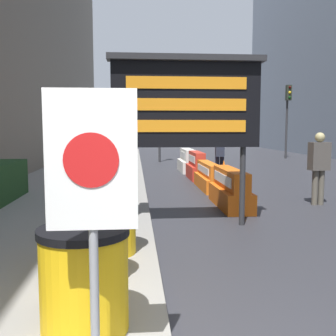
{
  "coord_description": "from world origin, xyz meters",
  "views": [
    {
      "loc": [
        -0.27,
        -2.23,
        1.75
      ],
      "look_at": [
        0.51,
        7.04,
        0.79
      ],
      "focal_mm": 42.0,
      "sensor_mm": 36.0,
      "label": 1
    }
  ],
  "objects_px": {
    "barrel_drum_foreground": "(84,279)",
    "traffic_light_far_side": "(288,106)",
    "message_board": "(186,103)",
    "traffic_light_near_curb": "(160,111)",
    "pedestrian_passerby": "(319,162)",
    "traffic_cone_near": "(224,172)",
    "barrel_drum_back": "(109,221)",
    "jersey_barrier_orange_near": "(209,177)",
    "barrel_drum_middle": "(88,243)",
    "pedestrian_worker": "(220,151)",
    "jersey_barrier_orange_far": "(230,190)",
    "jersey_barrier_white": "(188,162)",
    "warning_sign": "(92,182)",
    "jersey_barrier_red_striped": "(197,167)"
  },
  "relations": [
    {
      "from": "jersey_barrier_orange_near",
      "to": "traffic_light_far_side",
      "type": "distance_m",
      "value": 12.66
    },
    {
      "from": "traffic_light_near_curb",
      "to": "pedestrian_worker",
      "type": "bearing_deg",
      "value": -79.18
    },
    {
      "from": "jersey_barrier_orange_near",
      "to": "traffic_light_near_curb",
      "type": "height_order",
      "value": "traffic_light_near_curb"
    },
    {
      "from": "barrel_drum_middle",
      "to": "jersey_barrier_orange_near",
      "type": "height_order",
      "value": "barrel_drum_middle"
    },
    {
      "from": "jersey_barrier_orange_near",
      "to": "pedestrian_passerby",
      "type": "xyz_separation_m",
      "value": [
        2.03,
        -2.54,
        0.64
      ]
    },
    {
      "from": "traffic_light_far_side",
      "to": "pedestrian_passerby",
      "type": "height_order",
      "value": "traffic_light_far_side"
    },
    {
      "from": "jersey_barrier_orange_far",
      "to": "traffic_light_far_side",
      "type": "height_order",
      "value": "traffic_light_far_side"
    },
    {
      "from": "jersey_barrier_white",
      "to": "pedestrian_passerby",
      "type": "bearing_deg",
      "value": -73.88
    },
    {
      "from": "message_board",
      "to": "pedestrian_passerby",
      "type": "relative_size",
      "value": 1.81
    },
    {
      "from": "warning_sign",
      "to": "pedestrian_passerby",
      "type": "xyz_separation_m",
      "value": [
        4.4,
        6.01,
        -0.44
      ]
    },
    {
      "from": "message_board",
      "to": "traffic_light_near_curb",
      "type": "xyz_separation_m",
      "value": [
        0.37,
        13.16,
        0.44
      ]
    },
    {
      "from": "barrel_drum_middle",
      "to": "warning_sign",
      "type": "distance_m",
      "value": 1.78
    },
    {
      "from": "barrel_drum_foreground",
      "to": "traffic_light_far_side",
      "type": "distance_m",
      "value": 20.73
    },
    {
      "from": "warning_sign",
      "to": "pedestrian_worker",
      "type": "xyz_separation_m",
      "value": [
        2.98,
        9.9,
        -0.39
      ]
    },
    {
      "from": "jersey_barrier_orange_near",
      "to": "jersey_barrier_white",
      "type": "height_order",
      "value": "jersey_barrier_white"
    },
    {
      "from": "barrel_drum_middle",
      "to": "traffic_light_near_curb",
      "type": "bearing_deg",
      "value": 83.76
    },
    {
      "from": "jersey_barrier_orange_near",
      "to": "traffic_cone_near",
      "type": "height_order",
      "value": "traffic_cone_near"
    },
    {
      "from": "barrel_drum_middle",
      "to": "pedestrian_worker",
      "type": "height_order",
      "value": "pedestrian_worker"
    },
    {
      "from": "warning_sign",
      "to": "traffic_light_near_curb",
      "type": "height_order",
      "value": "traffic_light_near_curb"
    },
    {
      "from": "barrel_drum_foreground",
      "to": "barrel_drum_back",
      "type": "distance_m",
      "value": 1.95
    },
    {
      "from": "barrel_drum_middle",
      "to": "jersey_barrier_red_striped",
      "type": "relative_size",
      "value": 0.49
    },
    {
      "from": "barrel_drum_back",
      "to": "warning_sign",
      "type": "xyz_separation_m",
      "value": [
        0.08,
        -2.52,
        0.85
      ]
    },
    {
      "from": "jersey_barrier_white",
      "to": "pedestrian_passerby",
      "type": "height_order",
      "value": "pedestrian_passerby"
    },
    {
      "from": "barrel_drum_foreground",
      "to": "jersey_barrier_red_striped",
      "type": "relative_size",
      "value": 0.49
    },
    {
      "from": "barrel_drum_foreground",
      "to": "jersey_barrier_orange_far",
      "type": "distance_m",
      "value": 5.95
    },
    {
      "from": "warning_sign",
      "to": "pedestrian_passerby",
      "type": "relative_size",
      "value": 1.13
    },
    {
      "from": "jersey_barrier_white",
      "to": "traffic_light_near_curb",
      "type": "xyz_separation_m",
      "value": [
        -0.84,
        4.44,
        2.21
      ]
    },
    {
      "from": "jersey_barrier_orange_far",
      "to": "jersey_barrier_orange_near",
      "type": "relative_size",
      "value": 0.93
    },
    {
      "from": "warning_sign",
      "to": "jersey_barrier_red_striped",
      "type": "relative_size",
      "value": 1.09
    },
    {
      "from": "barrel_drum_back",
      "to": "pedestrian_passerby",
      "type": "height_order",
      "value": "pedestrian_passerby"
    },
    {
      "from": "message_board",
      "to": "pedestrian_worker",
      "type": "distance_m",
      "value": 5.97
    },
    {
      "from": "barrel_drum_middle",
      "to": "pedestrian_worker",
      "type": "relative_size",
      "value": 0.48
    },
    {
      "from": "traffic_cone_near",
      "to": "pedestrian_passerby",
      "type": "height_order",
      "value": "pedestrian_passerby"
    },
    {
      "from": "barrel_drum_back",
      "to": "jersey_barrier_red_striped",
      "type": "xyz_separation_m",
      "value": [
        2.44,
        8.23,
        -0.15
      ]
    },
    {
      "from": "barrel_drum_back",
      "to": "traffic_light_far_side",
      "type": "relative_size",
      "value": 0.2
    },
    {
      "from": "traffic_light_far_side",
      "to": "traffic_cone_near",
      "type": "bearing_deg",
      "value": -120.88
    },
    {
      "from": "barrel_drum_middle",
      "to": "jersey_barrier_red_striped",
      "type": "xyz_separation_m",
      "value": [
        2.59,
        9.2,
        -0.15
      ]
    },
    {
      "from": "barrel_drum_middle",
      "to": "jersey_barrier_orange_near",
      "type": "relative_size",
      "value": 0.38
    },
    {
      "from": "jersey_barrier_orange_far",
      "to": "traffic_cone_near",
      "type": "bearing_deg",
      "value": 79.56
    },
    {
      "from": "traffic_light_near_curb",
      "to": "jersey_barrier_white",
      "type": "bearing_deg",
      "value": -79.26
    },
    {
      "from": "message_board",
      "to": "traffic_light_near_curb",
      "type": "relative_size",
      "value": 0.83
    },
    {
      "from": "message_board",
      "to": "traffic_cone_near",
      "type": "xyz_separation_m",
      "value": [
        1.83,
        5.01,
        -1.79
      ]
    },
    {
      "from": "pedestrian_worker",
      "to": "traffic_cone_near",
      "type": "bearing_deg",
      "value": -171.11
    },
    {
      "from": "jersey_barrier_orange_near",
      "to": "traffic_light_far_side",
      "type": "height_order",
      "value": "traffic_light_far_side"
    },
    {
      "from": "jersey_barrier_orange_near",
      "to": "jersey_barrier_red_striped",
      "type": "xyz_separation_m",
      "value": [
        -0.0,
        2.2,
        0.08
      ]
    },
    {
      "from": "barrel_drum_back",
      "to": "traffic_cone_near",
      "type": "xyz_separation_m",
      "value": [
        3.06,
        6.82,
        -0.18
      ]
    },
    {
      "from": "jersey_barrier_red_striped",
      "to": "traffic_cone_near",
      "type": "distance_m",
      "value": 1.54
    },
    {
      "from": "jersey_barrier_white",
      "to": "pedestrian_worker",
      "type": "bearing_deg",
      "value": -79.06
    },
    {
      "from": "message_board",
      "to": "pedestrian_passerby",
      "type": "height_order",
      "value": "message_board"
    },
    {
      "from": "jersey_barrier_white",
      "to": "traffic_cone_near",
      "type": "bearing_deg",
      "value": -80.48
    }
  ]
}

